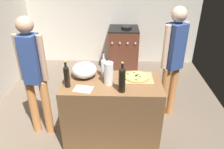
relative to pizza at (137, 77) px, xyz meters
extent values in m
cube|color=#6B5B4C|center=(-0.52, 0.89, -0.92)|extent=(4.13, 3.78, 0.02)
cube|color=silver|center=(-0.52, 2.53, 0.39)|extent=(4.13, 0.10, 2.60)
cube|color=brown|center=(-0.31, -0.09, -0.47)|extent=(1.22, 0.63, 0.88)
cube|color=tan|center=(0.00, 0.00, -0.02)|extent=(0.40, 0.32, 0.02)
cylinder|color=tan|center=(0.00, 0.00, 0.00)|extent=(0.30, 0.30, 0.02)
cylinder|color=#EAC660|center=(0.00, 0.00, 0.01)|extent=(0.27, 0.27, 0.00)
cylinder|color=#335926|center=(0.04, -0.03, 0.01)|extent=(0.03, 0.03, 0.01)
cylinder|color=#335926|center=(-0.11, 0.04, 0.01)|extent=(0.03, 0.03, 0.01)
cylinder|color=#335926|center=(0.00, 0.00, 0.01)|extent=(0.03, 0.03, 0.01)
cylinder|color=#335926|center=(-0.01, 0.01, 0.01)|extent=(0.04, 0.04, 0.01)
cylinder|color=#335926|center=(-0.03, 0.09, 0.01)|extent=(0.03, 0.03, 0.01)
cylinder|color=#335926|center=(-0.01, -0.10, 0.01)|extent=(0.03, 0.03, 0.01)
cylinder|color=#335926|center=(0.02, 0.03, 0.01)|extent=(0.03, 0.03, 0.01)
cylinder|color=#335926|center=(-0.01, -0.01, 0.01)|extent=(0.03, 0.03, 0.01)
cylinder|color=#B2B2B7|center=(-0.66, 0.03, -0.03)|extent=(0.13, 0.13, 0.01)
ellipsoid|color=silver|center=(-0.66, 0.03, 0.07)|extent=(0.32, 0.32, 0.19)
cylinder|color=white|center=(-0.35, -0.13, 0.11)|extent=(0.11, 0.11, 0.28)
cylinder|color=#997551|center=(-0.35, -0.13, 0.11)|extent=(0.03, 0.03, 0.28)
cylinder|color=black|center=(-0.82, -0.21, 0.09)|extent=(0.07, 0.07, 0.23)
sphere|color=black|center=(-0.82, -0.21, 0.20)|extent=(0.07, 0.07, 0.07)
cylinder|color=black|center=(-0.82, -0.21, 0.25)|extent=(0.03, 0.03, 0.06)
cylinder|color=gold|center=(-0.82, -0.21, 0.29)|extent=(0.03, 0.03, 0.01)
cylinder|color=silver|center=(-0.41, 0.05, 0.07)|extent=(0.07, 0.07, 0.21)
sphere|color=silver|center=(-0.41, 0.05, 0.18)|extent=(0.07, 0.07, 0.07)
cylinder|color=silver|center=(-0.41, 0.05, 0.25)|extent=(0.02, 0.02, 0.10)
cylinder|color=black|center=(-0.41, 0.05, 0.30)|extent=(0.03, 0.03, 0.01)
cylinder|color=black|center=(-0.19, -0.30, 0.10)|extent=(0.08, 0.08, 0.26)
sphere|color=black|center=(-0.19, -0.30, 0.23)|extent=(0.08, 0.08, 0.08)
cylinder|color=black|center=(-0.19, -0.30, 0.29)|extent=(0.03, 0.03, 0.07)
cylinder|color=gold|center=(-0.19, -0.30, 0.33)|extent=(0.03, 0.03, 0.01)
cube|color=white|center=(-0.63, -0.27, -0.03)|extent=(0.23, 0.19, 0.00)
cube|color=brown|center=(-0.13, 2.13, -0.46)|extent=(0.63, 0.62, 0.90)
cube|color=black|center=(-0.13, 2.13, 0.00)|extent=(0.63, 0.62, 0.02)
cylinder|color=silver|center=(-0.36, 1.81, -0.21)|extent=(0.04, 0.02, 0.04)
cylinder|color=silver|center=(-0.21, 1.81, -0.21)|extent=(0.04, 0.02, 0.04)
cylinder|color=silver|center=(-0.05, 1.81, -0.21)|extent=(0.04, 0.02, 0.04)
cylinder|color=silver|center=(0.11, 1.81, -0.21)|extent=(0.04, 0.02, 0.04)
cylinder|color=black|center=(-0.07, 2.14, 0.03)|extent=(0.23, 0.23, 0.04)
cylinder|color=#D88C4C|center=(-1.39, 0.00, -0.50)|extent=(0.11, 0.11, 0.83)
cylinder|color=#D88C4C|center=(-1.20, -0.02, -0.50)|extent=(0.11, 0.11, 0.83)
cube|color=#334C8C|center=(-1.29, -0.01, 0.22)|extent=(0.22, 0.22, 0.62)
cylinder|color=tan|center=(-1.44, 0.00, 0.24)|extent=(0.08, 0.08, 0.59)
cylinder|color=tan|center=(-1.15, -0.02, 0.24)|extent=(0.08, 0.08, 0.59)
sphere|color=tan|center=(-1.29, -0.01, 0.65)|extent=(0.20, 0.20, 0.20)
cylinder|color=#D88C4C|center=(0.60, 0.47, -0.49)|extent=(0.11, 0.11, 0.85)
cylinder|color=#D88C4C|center=(0.46, 0.38, -0.49)|extent=(0.11, 0.11, 0.85)
cube|color=#334C8C|center=(0.53, 0.42, 0.25)|extent=(0.30, 0.29, 0.63)
cylinder|color=beige|center=(0.67, 0.51, 0.26)|extent=(0.08, 0.08, 0.60)
cylinder|color=beige|center=(0.39, 0.34, 0.26)|extent=(0.08, 0.08, 0.60)
sphere|color=beige|center=(0.53, 0.42, 0.68)|extent=(0.20, 0.20, 0.20)
camera|label=1|loc=(-0.23, -2.40, 1.30)|focal=34.99mm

